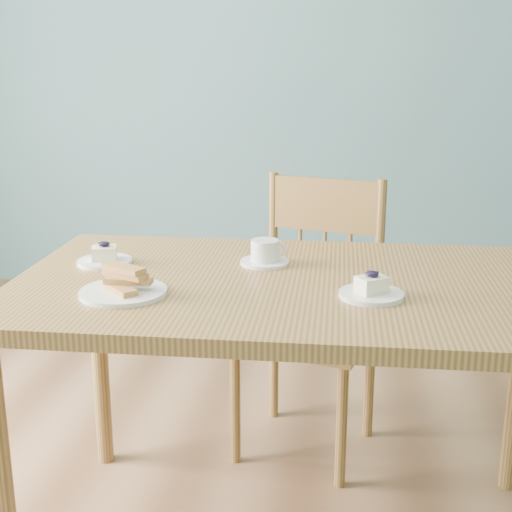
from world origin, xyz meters
TOP-DOWN VIEW (x-y plane):
  - room at (0.00, 0.00)m, footprint 5.01×5.01m
  - dining_table at (0.19, 0.16)m, footprint 1.53×0.89m
  - dining_chair at (0.20, 0.74)m, footprint 0.54×0.53m
  - cheesecake_plate_near at (0.38, 0.05)m, footprint 0.16×0.16m
  - cheesecake_plate_far at (-0.37, 0.25)m, footprint 0.16×0.16m
  - coffee_cup at (0.09, 0.31)m, footprint 0.14×0.14m
  - biscotti_plate at (-0.23, -0.01)m, footprint 0.22×0.22m

SIDE VIEW (x-z plane):
  - dining_chair at x=0.20m, z-range 0.01..0.99m
  - dining_table at x=0.19m, z-range 0.32..1.13m
  - cheesecake_plate_far at x=-0.37m, z-range 0.79..0.86m
  - cheesecake_plate_near at x=0.38m, z-range 0.79..0.86m
  - biscotti_plate at x=-0.23m, z-range 0.80..0.87m
  - coffee_cup at x=0.09m, z-range 0.80..0.87m
  - room at x=0.00m, z-range -0.01..2.71m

